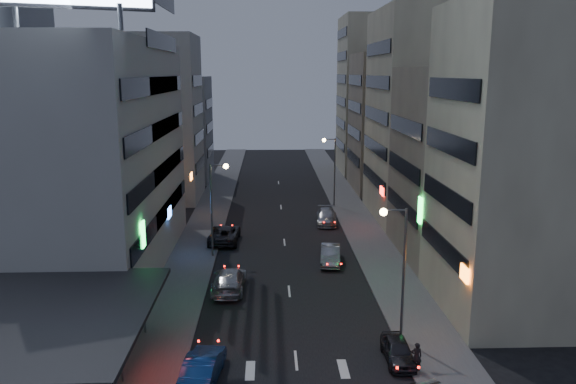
{
  "coord_description": "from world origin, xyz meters",
  "views": [
    {
      "loc": [
        -1.45,
        -24.33,
        15.61
      ],
      "look_at": [
        0.07,
        18.46,
        6.44
      ],
      "focal_mm": 35.0,
      "sensor_mm": 36.0,
      "label": 1
    }
  ],
  "objects_px": {
    "parked_car_right_near": "(398,350)",
    "parked_car_right_far": "(327,217)",
    "parked_car_right_mid": "(331,255)",
    "person": "(416,357)",
    "scooter_silver_b": "(435,369)",
    "parked_car_left": "(225,234)",
    "scooter_black_b": "(455,377)",
    "road_car_silver": "(229,280)",
    "road_car_blue": "(203,367)"
  },
  "relations": [
    {
      "from": "parked_car_right_near",
      "to": "parked_car_right_far",
      "type": "distance_m",
      "value": 28.76
    },
    {
      "from": "parked_car_right_mid",
      "to": "person",
      "type": "xyz_separation_m",
      "value": [
        2.63,
        -17.46,
        0.16
      ]
    },
    {
      "from": "parked_car_right_near",
      "to": "scooter_silver_b",
      "type": "distance_m",
      "value": 2.52
    },
    {
      "from": "parked_car_left",
      "to": "parked_car_right_far",
      "type": "bearing_deg",
      "value": -146.75
    },
    {
      "from": "parked_car_right_mid",
      "to": "scooter_black_b",
      "type": "height_order",
      "value": "parked_car_right_mid"
    },
    {
      "from": "parked_car_right_far",
      "to": "road_car_silver",
      "type": "distance_m",
      "value": 20.25
    },
    {
      "from": "parked_car_right_far",
      "to": "parked_car_right_mid",
      "type": "bearing_deg",
      "value": -90.1
    },
    {
      "from": "parked_car_right_mid",
      "to": "parked_car_left",
      "type": "xyz_separation_m",
      "value": [
        -9.27,
        6.31,
        0.05
      ]
    },
    {
      "from": "person",
      "to": "scooter_black_b",
      "type": "bearing_deg",
      "value": 131.21
    },
    {
      "from": "parked_car_left",
      "to": "scooter_black_b",
      "type": "relative_size",
      "value": 3.03
    },
    {
      "from": "parked_car_left",
      "to": "road_car_blue",
      "type": "xyz_separation_m",
      "value": [
        0.72,
        -24.19,
        -0.03
      ]
    },
    {
      "from": "parked_car_right_mid",
      "to": "scooter_silver_b",
      "type": "height_order",
      "value": "parked_car_right_mid"
    },
    {
      "from": "person",
      "to": "scooter_black_b",
      "type": "height_order",
      "value": "person"
    },
    {
      "from": "parked_car_right_near",
      "to": "parked_car_left",
      "type": "height_order",
      "value": "parked_car_left"
    },
    {
      "from": "person",
      "to": "parked_car_right_mid",
      "type": "bearing_deg",
      "value": -80.71
    },
    {
      "from": "parked_car_right_near",
      "to": "road_car_silver",
      "type": "xyz_separation_m",
      "value": [
        -9.97,
        10.61,
        0.17
      ]
    },
    {
      "from": "parked_car_left",
      "to": "road_car_silver",
      "type": "height_order",
      "value": "road_car_silver"
    },
    {
      "from": "parked_car_right_far",
      "to": "road_car_silver",
      "type": "xyz_separation_m",
      "value": [
        -8.99,
        -18.14,
        0.06
      ]
    },
    {
      "from": "parked_car_left",
      "to": "road_car_blue",
      "type": "distance_m",
      "value": 24.2
    },
    {
      "from": "road_car_silver",
      "to": "person",
      "type": "xyz_separation_m",
      "value": [
        10.67,
        -11.83,
        0.1
      ]
    },
    {
      "from": "person",
      "to": "parked_car_left",
      "type": "bearing_deg",
      "value": -62.7
    },
    {
      "from": "road_car_blue",
      "to": "person",
      "type": "relative_size",
      "value": 2.94
    },
    {
      "from": "parked_car_right_mid",
      "to": "road_car_blue",
      "type": "xyz_separation_m",
      "value": [
        -8.55,
        -17.87,
        0.02
      ]
    },
    {
      "from": "parked_car_right_near",
      "to": "road_car_blue",
      "type": "height_order",
      "value": "road_car_blue"
    },
    {
      "from": "person",
      "to": "scooter_black_b",
      "type": "distance_m",
      "value": 2.28
    },
    {
      "from": "scooter_silver_b",
      "to": "scooter_black_b",
      "type": "bearing_deg",
      "value": -163.64
    },
    {
      "from": "scooter_silver_b",
      "to": "person",
      "type": "bearing_deg",
      "value": 16.22
    },
    {
      "from": "road_car_blue",
      "to": "scooter_black_b",
      "type": "distance_m",
      "value": 12.73
    },
    {
      "from": "road_car_blue",
      "to": "person",
      "type": "xyz_separation_m",
      "value": [
        11.18,
        0.41,
        0.14
      ]
    },
    {
      "from": "parked_car_left",
      "to": "road_car_silver",
      "type": "xyz_separation_m",
      "value": [
        1.23,
        -11.95,
        0.01
      ]
    },
    {
      "from": "parked_car_right_near",
      "to": "scooter_black_b",
      "type": "xyz_separation_m",
      "value": [
        2.18,
        -2.95,
        0.06
      ]
    },
    {
      "from": "scooter_silver_b",
      "to": "parked_car_right_far",
      "type": "bearing_deg",
      "value": -19.75
    },
    {
      "from": "parked_car_left",
      "to": "parked_car_right_far",
      "type": "relative_size",
      "value": 1.12
    },
    {
      "from": "parked_car_right_near",
      "to": "person",
      "type": "height_order",
      "value": "person"
    },
    {
      "from": "person",
      "to": "road_car_silver",
      "type": "bearing_deg",
      "value": -47.24
    },
    {
      "from": "road_car_silver",
      "to": "scooter_silver_b",
      "type": "relative_size",
      "value": 3.04
    },
    {
      "from": "person",
      "to": "scooter_silver_b",
      "type": "xyz_separation_m",
      "value": [
        0.72,
        -0.85,
        -0.23
      ]
    },
    {
      "from": "road_car_silver",
      "to": "scooter_silver_b",
      "type": "bearing_deg",
      "value": 133.52
    },
    {
      "from": "road_car_silver",
      "to": "scooter_black_b",
      "type": "height_order",
      "value": "road_car_silver"
    },
    {
      "from": "road_car_blue",
      "to": "parked_car_right_mid",
      "type": "bearing_deg",
      "value": -109.24
    },
    {
      "from": "parked_car_right_near",
      "to": "parked_car_right_mid",
      "type": "height_order",
      "value": "parked_car_right_mid"
    },
    {
      "from": "parked_car_right_mid",
      "to": "road_car_silver",
      "type": "distance_m",
      "value": 9.81
    },
    {
      "from": "parked_car_right_mid",
      "to": "parked_car_right_far",
      "type": "relative_size",
      "value": 0.88
    },
    {
      "from": "parked_car_right_far",
      "to": "parked_car_right_near",
      "type": "bearing_deg",
      "value": -83.76
    },
    {
      "from": "parked_car_right_near",
      "to": "parked_car_left",
      "type": "xyz_separation_m",
      "value": [
        -11.2,
        22.56,
        0.16
      ]
    },
    {
      "from": "parked_car_left",
      "to": "scooter_black_b",
      "type": "xyz_separation_m",
      "value": [
        13.38,
        -25.51,
        -0.1
      ]
    },
    {
      "from": "parked_car_right_far",
      "to": "scooter_black_b",
      "type": "xyz_separation_m",
      "value": [
        3.15,
        -31.7,
        -0.05
      ]
    },
    {
      "from": "parked_car_right_near",
      "to": "parked_car_right_mid",
      "type": "xyz_separation_m",
      "value": [
        -1.93,
        16.24,
        0.11
      ]
    },
    {
      "from": "parked_car_right_near",
      "to": "parked_car_right_far",
      "type": "xyz_separation_m",
      "value": [
        -0.97,
        28.75,
        0.11
      ]
    },
    {
      "from": "road_car_silver",
      "to": "scooter_black_b",
      "type": "distance_m",
      "value": 18.2
    }
  ]
}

